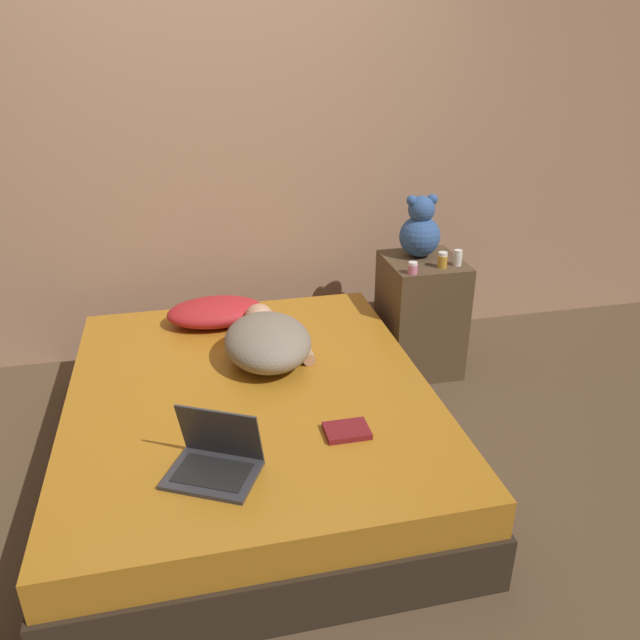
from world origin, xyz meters
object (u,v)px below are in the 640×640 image
(person_lying, at_px, (268,340))
(bottle_pink, at_px, (413,268))
(pillow, at_px, (216,312))
(teddy_bear, at_px, (420,230))
(laptop, at_px, (215,458))
(bottle_amber, at_px, (442,260))
(bottle_white, at_px, (458,258))
(book, at_px, (347,431))

(person_lying, height_order, bottle_pink, bottle_pink)
(pillow, bearing_deg, teddy_bear, 2.60)
(laptop, height_order, bottle_pink, bottle_pink)
(bottle_amber, relative_size, bottle_white, 0.99)
(person_lying, bearing_deg, pillow, 115.70)
(bottle_white, bearing_deg, bottle_pink, -166.69)
(person_lying, xyz_separation_m, book, (0.21, -0.67, -0.09))
(person_lying, xyz_separation_m, laptop, (-0.31, -0.79, -0.05))
(bottle_white, distance_m, book, 1.36)
(person_lying, distance_m, laptop, 0.85)
(bottle_amber, xyz_separation_m, bottle_white, (0.09, 0.01, 0.00))
(pillow, xyz_separation_m, bottle_amber, (1.21, -0.15, 0.25))
(pillow, distance_m, teddy_bear, 1.21)
(pillow, distance_m, person_lying, 0.50)
(teddy_bear, distance_m, book, 1.45)
(book, bearing_deg, bottle_pink, 57.03)
(pillow, distance_m, book, 1.21)
(bottle_amber, xyz_separation_m, book, (-0.79, -0.98, -0.30))
(pillow, xyz_separation_m, teddy_bear, (1.15, 0.05, 0.36))
(bottle_pink, height_order, bottle_white, bottle_white)
(pillow, distance_m, bottle_pink, 1.07)
(laptop, bearing_deg, pillow, 112.99)
(person_lying, distance_m, bottle_amber, 1.07)
(bottle_amber, bearing_deg, bottle_pink, -163.95)
(laptop, distance_m, bottle_amber, 1.72)
(teddy_bear, relative_size, bottle_white, 4.07)
(person_lying, relative_size, bottle_pink, 10.54)
(bottle_amber, relative_size, book, 0.49)
(bottle_pink, bearing_deg, book, -122.97)
(person_lying, relative_size, teddy_bear, 1.91)
(pillow, xyz_separation_m, book, (0.42, -1.13, -0.05))
(bottle_white, bearing_deg, teddy_bear, 128.19)
(bottle_pink, bearing_deg, pillow, 168.69)
(bottle_pink, distance_m, bottle_amber, 0.20)
(person_lying, height_order, book, person_lying)
(person_lying, bearing_deg, teddy_bear, 28.97)
(person_lying, xyz_separation_m, teddy_bear, (0.94, 0.51, 0.33))
(bottle_white, bearing_deg, pillow, 173.95)
(bottle_pink, height_order, book, bottle_pink)
(pillow, bearing_deg, laptop, -94.31)
(pillow, height_order, bottle_white, bottle_white)
(laptop, height_order, bottle_amber, bottle_amber)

